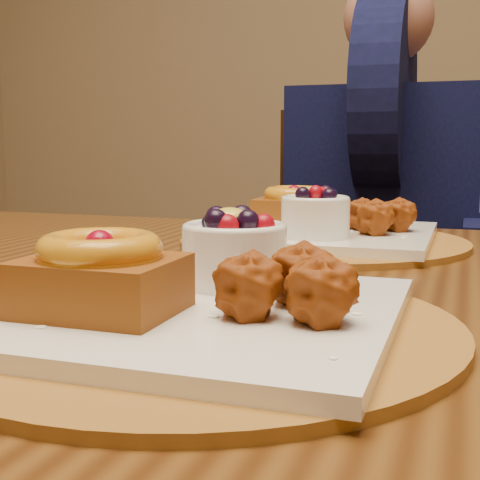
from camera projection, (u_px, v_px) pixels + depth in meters
The scene contains 5 objects.
dining_table at pixel (278, 347), 0.70m from camera, with size 1.60×0.90×0.76m.
place_setting_near at pixel (195, 298), 0.48m from camera, with size 0.38×0.38×0.08m.
place_setting_far at pixel (321, 228), 0.89m from camera, with size 0.38×0.38×0.08m.
chair_far at pixel (383, 303), 1.50m from camera, with size 0.57×0.57×0.97m.
diner at pixel (383, 173), 1.40m from camera, with size 0.48×0.47×0.78m.
Camera 1 is at (0.23, -0.59, 0.89)m, focal length 50.00 mm.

